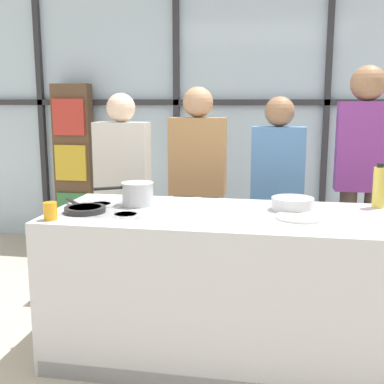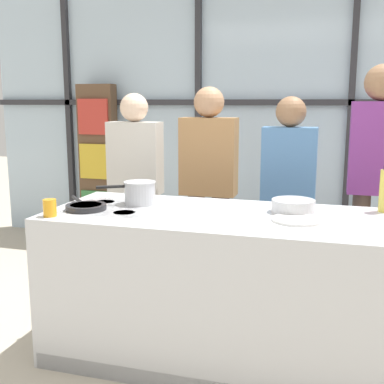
# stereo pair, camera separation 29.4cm
# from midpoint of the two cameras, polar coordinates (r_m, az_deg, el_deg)

# --- Properties ---
(ground_plane) EXTENTS (18.00, 18.00, 0.00)m
(ground_plane) POSITION_cam_midpoint_polar(r_m,az_deg,el_deg) (3.15, 6.07, -18.80)
(ground_plane) COLOR #BCB29E
(back_window_wall) EXTENTS (6.40, 0.10, 2.80)m
(back_window_wall) POSITION_cam_midpoint_polar(r_m,az_deg,el_deg) (5.07, 11.08, 8.85)
(back_window_wall) COLOR silver
(back_window_wall) RESTS_ON ground_plane
(bookshelf) EXTENTS (0.41, 0.19, 1.73)m
(bookshelf) POSITION_cam_midpoint_polar(r_m,az_deg,el_deg) (5.44, -9.53, 3.35)
(bookshelf) COLOR brown
(bookshelf) RESTS_ON ground_plane
(demo_island) EXTENTS (2.05, 0.87, 0.90)m
(demo_island) POSITION_cam_midpoint_polar(r_m,az_deg,el_deg) (2.96, 6.21, -11.17)
(demo_island) COLOR silver
(demo_island) RESTS_ON ground_plane
(spectator_far_left) EXTENTS (0.43, 0.23, 1.61)m
(spectator_far_left) POSITION_cam_midpoint_polar(r_m,az_deg,el_deg) (3.93, -4.58, 1.39)
(spectator_far_left) COLOR #47382D
(spectator_far_left) RESTS_ON ground_plane
(spectator_center_left) EXTENTS (0.43, 0.23, 1.66)m
(spectator_center_left) POSITION_cam_midpoint_polar(r_m,az_deg,el_deg) (3.76, 4.21, 1.39)
(spectator_center_left) COLOR #47382D
(spectator_center_left) RESTS_ON ground_plane
(spectator_center_right) EXTENTS (0.40, 0.22, 1.59)m
(spectator_center_right) POSITION_cam_midpoint_polar(r_m,az_deg,el_deg) (3.69, 13.57, 0.39)
(spectator_center_right) COLOR #47382D
(spectator_center_right) RESTS_ON ground_plane
(spectator_far_right) EXTENTS (0.39, 0.25, 1.80)m
(spectator_far_right) POSITION_cam_midpoint_polar(r_m,az_deg,el_deg) (3.69, 23.22, 2.21)
(spectator_far_right) COLOR #47382D
(spectator_far_right) RESTS_ON ground_plane
(frying_pan) EXTENTS (0.35, 0.36, 0.04)m
(frying_pan) POSITION_cam_midpoint_polar(r_m,az_deg,el_deg) (2.95, -9.74, -1.74)
(frying_pan) COLOR #232326
(frying_pan) RESTS_ON demo_island
(saucepan) EXTENTS (0.34, 0.25, 0.14)m
(saucepan) POSITION_cam_midpoint_polar(r_m,az_deg,el_deg) (3.06, -3.52, -0.04)
(saucepan) COLOR silver
(saucepan) RESTS_ON demo_island
(white_plate) EXTENTS (0.28, 0.28, 0.01)m
(white_plate) POSITION_cam_midpoint_polar(r_m,az_deg,el_deg) (2.73, 15.41, -3.23)
(white_plate) COLOR white
(white_plate) RESTS_ON demo_island
(mixing_bowl) EXTENTS (0.25, 0.25, 0.08)m
(mixing_bowl) POSITION_cam_midpoint_polar(r_m,az_deg,el_deg) (2.92, 14.74, -1.59)
(mixing_bowl) COLOR silver
(mixing_bowl) RESTS_ON demo_island
(juice_glass_near) EXTENTS (0.08, 0.08, 0.10)m
(juice_glass_near) POSITION_cam_midpoint_polar(r_m,az_deg,el_deg) (2.81, -13.68, -1.87)
(juice_glass_near) COLOR orange
(juice_glass_near) RESTS_ON demo_island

